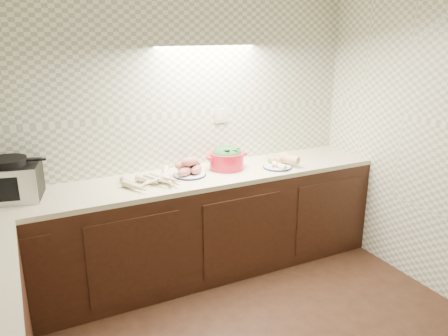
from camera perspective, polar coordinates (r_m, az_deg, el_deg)
name	(u,v)px	position (r m, az deg, el deg)	size (l,w,h in m)	color
room	(283,126)	(2.06, 7.76, 5.52)	(3.60, 3.60, 2.60)	black
counter	(121,303)	(2.88, -13.34, -16.76)	(3.60, 3.60, 0.90)	black
toaster_oven	(9,180)	(3.43, -26.31, -1.45)	(0.48, 0.41, 0.30)	black
parsnip_pile	(146,180)	(3.45, -10.19, -1.60)	(0.51, 0.40, 0.08)	beige
sweet_potato_plate	(189,169)	(3.61, -4.61, -0.11)	(0.27, 0.27, 0.16)	#111840
onion_bowl	(191,166)	(3.74, -4.37, 0.33)	(0.16, 0.16, 0.12)	black
dutch_oven	(227,158)	(3.76, 0.36, 1.37)	(0.36, 0.30, 0.21)	red
veg_plate	(280,162)	(3.88, 7.39, 0.85)	(0.32, 0.31, 0.12)	#111840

